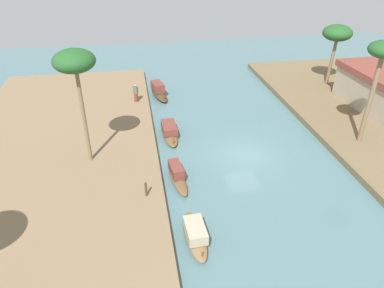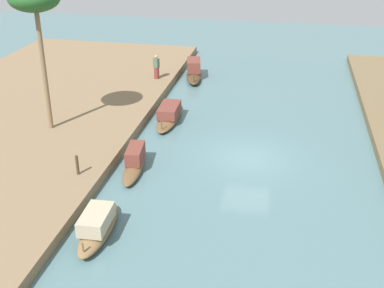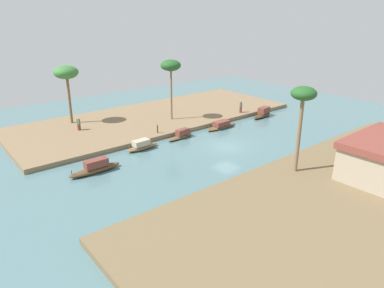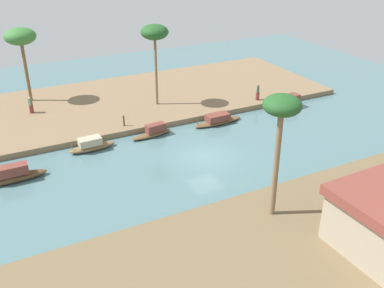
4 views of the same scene
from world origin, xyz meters
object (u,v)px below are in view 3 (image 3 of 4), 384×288
Objects in this scene: palm_tree_left_near at (171,67)px; sampan_downstream_large at (263,113)px; palm_tree_left_far at (66,73)px; person_by_mooring at (79,125)px; palm_tree_right_tall at (303,99)px; sampan_midstream at (221,125)px; sampan_with_tall_canopy at (181,135)px; mooring_post at (157,129)px; sampan_foreground at (96,168)px; sampan_near_left_bank at (142,146)px; person_on_near_bank at (241,107)px.

sampan_downstream_large is at bearing 153.53° from palm_tree_left_near.
sampan_downstream_large is 0.59× the size of palm_tree_left_far.
palm_tree_right_tall is (-10.60, 23.34, 5.95)m from person_by_mooring.
sampan_with_tall_canopy is (6.29, -0.22, 0.03)m from sampan_midstream.
palm_tree_left_far reaches higher than mooring_post.
person_by_mooring is (-3.07, -11.43, 0.68)m from sampan_foreground.
sampan_downstream_large is at bearing 177.97° from sampan_near_left_bank.
sampan_downstream_large is 3.21m from person_on_near_bank.
sampan_with_tall_canopy is 2.22× the size of person_on_near_bank.
palm_tree_right_tall is (12.52, 14.28, 6.57)m from sampan_downstream_large.
sampan_foreground is (26.19, 2.37, -0.06)m from sampan_downstream_large.
palm_tree_left_near is at bearing -146.58° from sampan_near_left_bank.
mooring_post is 0.13× the size of palm_tree_right_tall.
mooring_post is at bearing -155.62° from sampan_foreground.
palm_tree_left_near reaches higher than sampan_downstream_large.
sampan_near_left_bank is at bearing 35.75° from palm_tree_left_near.
palm_tree_left_near reaches higher than palm_tree_left_far.
sampan_near_left_bank is 6.71m from sampan_foreground.
sampan_downstream_large is at bearing -131.24° from palm_tree_right_tall.
sampan_midstream is 3.09× the size of person_by_mooring.
sampan_with_tall_canopy is 2.90m from mooring_post.
person_on_near_bank is at bearing -58.60° from sampan_downstream_large.
sampan_midstream is 0.99× the size of sampan_foreground.
palm_tree_left_far is (6.37, -10.20, 5.87)m from mooring_post.
sampan_downstream_large is at bearing 46.04° from person_by_mooring.
person_on_near_bank is 0.23× the size of palm_tree_right_tall.
sampan_with_tall_canopy is at bearing 131.64° from mooring_post.
palm_tree_left_far reaches higher than sampan_with_tall_canopy.
sampan_downstream_large is 26.29m from sampan_foreground.
person_by_mooring reaches higher than mooring_post.
sampan_with_tall_canopy is at bearing 179.86° from sampan_near_left_bank.
sampan_downstream_large is at bearing 178.97° from sampan_midstream.
sampan_downstream_large reaches higher than sampan_near_left_bank.
palm_tree_right_tall is at bearing 138.33° from sampan_foreground.
person_by_mooring is at bearing -45.13° from mooring_post.
palm_tree_right_tall is (-10.16, 26.72, 0.24)m from palm_tree_left_far.
palm_tree_left_near is 1.02× the size of palm_tree_right_tall.
palm_tree_right_tall is at bearing 176.32° from person_on_near_bank.
sampan_midstream is 1.28× the size of sampan_with_tall_canopy.
sampan_downstream_large is (-19.87, -0.10, 0.08)m from sampan_near_left_bank.
palm_tree_right_tall is (-7.35, 14.18, 6.65)m from sampan_near_left_bank.
sampan_with_tall_canopy is 9.46m from palm_tree_left_near.
sampan_foreground is at bearing 5.33° from sampan_midstream.
palm_tree_left_near is (3.52, -5.92, 7.06)m from sampan_midstream.
palm_tree_right_tall reaches higher than sampan_downstream_large.
palm_tree_right_tall is at bearing 115.07° from sampan_near_left_bank.
sampan_midstream is at bearing 120.78° from palm_tree_left_near.
person_by_mooring reaches higher than sampan_near_left_bank.
sampan_near_left_bank is at bearing -1.84° from sampan_midstream.
sampan_midstream is at bearing 171.33° from sampan_with_tall_canopy.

